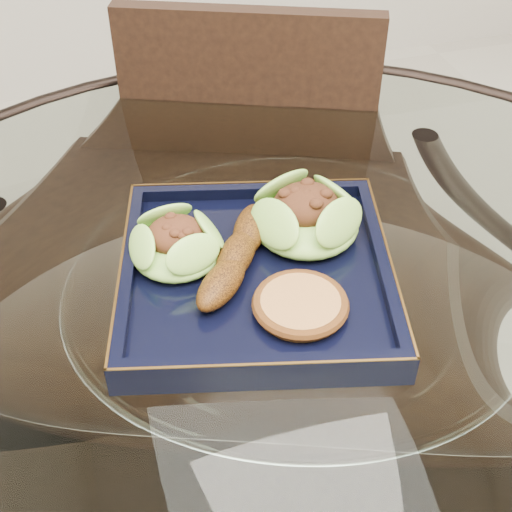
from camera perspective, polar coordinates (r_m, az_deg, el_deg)
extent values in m
cylinder|color=white|center=(0.70, 2.96, -5.51)|extent=(1.10, 1.10, 0.01)
torus|color=black|center=(0.70, 2.96, -5.51)|extent=(1.13, 1.13, 0.02)
cylinder|color=black|center=(1.24, 10.64, -5.83)|extent=(0.04, 0.04, 0.75)
cylinder|color=black|center=(1.16, -15.91, -11.38)|extent=(0.04, 0.04, 0.75)
cube|color=black|center=(1.11, -1.52, -7.09)|extent=(0.50, 0.50, 0.04)
cube|color=black|center=(1.09, -0.60, 8.73)|extent=(0.35, 0.16, 0.42)
cylinder|color=black|center=(1.23, -10.48, -19.22)|extent=(0.03, 0.03, 0.42)
cylinder|color=black|center=(1.42, -7.27, -7.62)|extent=(0.03, 0.03, 0.42)
cylinder|color=black|center=(1.39, 6.39, -8.69)|extent=(0.03, 0.03, 0.42)
cube|color=black|center=(0.72, 0.00, -1.79)|extent=(0.33, 0.33, 0.02)
ellipsoid|color=#60AC32|center=(0.72, -6.36, 0.78)|extent=(0.11, 0.11, 0.03)
ellipsoid|color=#71AC32|center=(0.75, 4.03, 3.01)|extent=(0.11, 0.11, 0.04)
ellipsoid|color=#5E3209|center=(0.71, -1.58, 0.08)|extent=(0.12, 0.15, 0.03)
cylinder|color=#BC763E|center=(0.67, 3.57, -3.99)|extent=(0.10, 0.10, 0.02)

